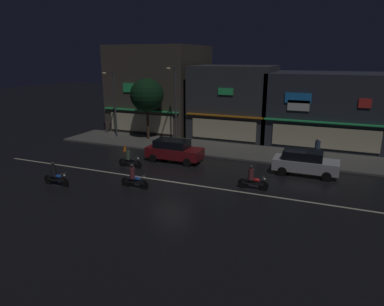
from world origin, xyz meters
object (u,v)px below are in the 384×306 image
motorcycle_trailing_far (252,179)px  traffic_cone (125,148)px  parked_car_near_kerb (174,150)px  streetlamp_west (113,98)px  pedestrian_on_sidewalk (317,150)px  motorcycle_opposite_lane (134,178)px  motorcycle_lead (129,159)px  streetlamp_mid (175,98)px  parked_car_trailing (305,162)px  motorcycle_following (55,176)px

motorcycle_trailing_far → traffic_cone: motorcycle_trailing_far is taller
parked_car_near_kerb → motorcycle_trailing_far: bearing=-26.8°
streetlamp_west → pedestrian_on_sidewalk: bearing=-2.2°
motorcycle_opposite_lane → parked_car_near_kerb: bearing=-90.1°
streetlamp_west → motorcycle_lead: streetlamp_west is taller
parked_car_near_kerb → motorcycle_lead: 3.57m
traffic_cone → motorcycle_trailing_far: bearing=-20.5°
streetlamp_mid → parked_car_trailing: streetlamp_mid is taller
motorcycle_following → traffic_cone: (-0.50, 8.59, -0.36)m
motorcycle_trailing_far → traffic_cone: (-12.08, 4.51, -0.36)m
parked_car_trailing → traffic_cone: 14.79m
pedestrian_on_sidewalk → parked_car_near_kerb: pedestrian_on_sidewalk is taller
parked_car_trailing → motorcycle_following: 16.45m
streetlamp_west → parked_car_trailing: size_ratio=1.49×
streetlamp_west → motorcycle_trailing_far: streetlamp_west is taller
pedestrian_on_sidewalk → motorcycle_opposite_lane: pedestrian_on_sidewalk is taller
streetlamp_mid → parked_car_trailing: size_ratio=1.60×
motorcycle_following → motorcycle_trailing_far: 12.28m
streetlamp_west → motorcycle_following: bearing=-71.9°
streetlamp_west → motorcycle_opposite_lane: bearing=-50.8°
streetlamp_mid → motorcycle_following: (-2.44, -12.50, -3.59)m
streetlamp_mid → parked_car_trailing: bearing=-20.1°
pedestrian_on_sidewalk → motorcycle_lead: bearing=131.2°
motorcycle_following → streetlamp_west: bearing=-65.4°
streetlamp_west → motorcycle_opposite_lane: 14.36m
motorcycle_following → motorcycle_opposite_lane: 5.02m
parked_car_near_kerb → motorcycle_following: (-4.64, -7.59, -0.24)m
traffic_cone → motorcycle_following: bearing=-86.7°
motorcycle_lead → motorcycle_opposite_lane: bearing=-51.7°
parked_car_trailing → motorcycle_following: bearing=-150.2°
motorcycle_lead → motorcycle_following: bearing=-113.3°
motorcycle_trailing_far → motorcycle_following: bearing=-164.9°
streetlamp_mid → pedestrian_on_sidewalk: bearing=-4.0°
pedestrian_on_sidewalk → motorcycle_following: 18.88m
parked_car_near_kerb → parked_car_trailing: same height
pedestrian_on_sidewalk → motorcycle_lead: pedestrian_on_sidewalk is taller
streetlamp_west → streetlamp_mid: (6.48, 0.16, 0.26)m
pedestrian_on_sidewalk → parked_car_trailing: (-0.60, -3.45, -0.07)m
parked_car_near_kerb → motorcycle_opposite_lane: 6.08m
motorcycle_following → traffic_cone: 8.61m
motorcycle_lead → motorcycle_trailing_far: (9.26, -0.81, 0.00)m
streetlamp_mid → parked_car_near_kerb: streetlamp_mid is taller
streetlamp_mid → motorcycle_following: bearing=-101.0°
streetlamp_west → motorcycle_opposite_lane: size_ratio=3.37×
parked_car_trailing → motorcycle_opposite_lane: (-9.48, -6.66, -0.24)m
motorcycle_lead → traffic_cone: size_ratio=3.45×
streetlamp_mid → motorcycle_following: 13.23m
pedestrian_on_sidewalk → traffic_cone: bearing=114.2°
streetlamp_west → pedestrian_on_sidewalk: 19.17m
motorcycle_opposite_lane → traffic_cone: (-5.29, 7.07, -0.36)m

